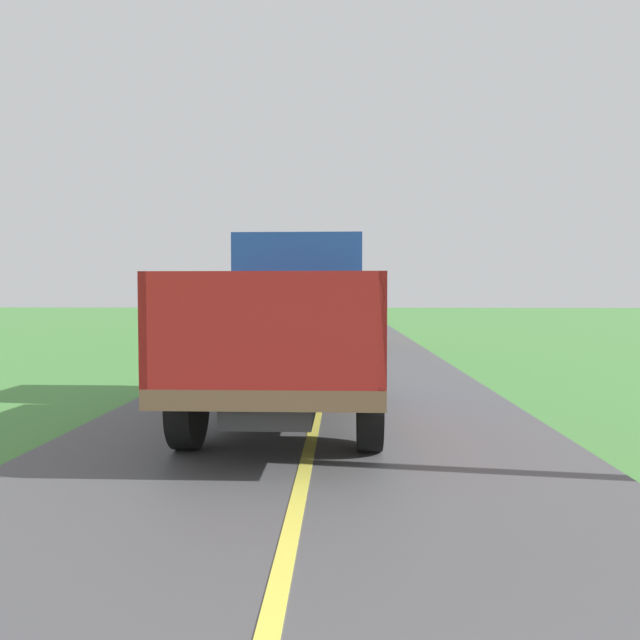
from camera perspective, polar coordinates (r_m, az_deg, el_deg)
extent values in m
cube|color=#2D2D30|center=(8.22, -2.94, -5.82)|extent=(0.90, 5.51, 0.24)
cube|color=brown|center=(8.19, -2.94, -4.43)|extent=(2.30, 5.80, 0.20)
cube|color=#1E479E|center=(10.08, -1.93, 2.81)|extent=(2.10, 1.90, 1.90)
cube|color=black|center=(11.04, -1.57, 4.50)|extent=(1.78, 0.02, 0.76)
cube|color=maroon|center=(7.37, -12.29, -0.16)|extent=(0.08, 3.85, 1.10)
cube|color=maroon|center=(7.14, 5.22, -0.20)|extent=(0.08, 3.85, 1.10)
cube|color=maroon|center=(5.30, -5.81, -1.07)|extent=(2.30, 0.08, 1.10)
cube|color=maroon|center=(9.04, -2.42, 0.34)|extent=(2.30, 0.08, 1.10)
cylinder|color=black|center=(10.14, -7.94, -4.86)|extent=(0.28, 1.00, 1.00)
cylinder|color=black|center=(9.98, 4.06, -4.95)|extent=(0.28, 1.00, 1.00)
cylinder|color=black|center=(6.86, -13.05, -8.34)|extent=(0.28, 1.00, 1.00)
cylinder|color=black|center=(6.63, 4.94, -8.66)|extent=(0.28, 1.00, 1.00)
ellipsoid|color=#92B035|center=(7.54, 1.59, -0.44)|extent=(0.45, 0.40, 0.48)
ellipsoid|color=#81B237|center=(7.52, -1.38, -2.70)|extent=(0.53, 0.64, 0.37)
ellipsoid|color=#7EC023|center=(7.64, -2.03, -0.50)|extent=(0.45, 0.46, 0.38)
ellipsoid|color=#91B131|center=(8.58, -1.20, -2.42)|extent=(0.52, 0.61, 0.41)
ellipsoid|color=#88AF2E|center=(7.95, -1.74, -0.41)|extent=(0.58, 0.58, 0.49)
ellipsoid|color=#86B433|center=(8.75, -6.34, -2.01)|extent=(0.44, 0.48, 0.47)
ellipsoid|color=#95BB24|center=(7.13, -6.08, -0.55)|extent=(0.48, 0.59, 0.47)
ellipsoid|color=#90AE22|center=(6.94, -9.96, -3.49)|extent=(0.45, 0.53, 0.41)
ellipsoid|color=#82C51F|center=(5.80, -2.32, -4.62)|extent=(0.46, 0.48, 0.50)
cube|color=#2D2D30|center=(21.01, 0.25, -0.86)|extent=(0.90, 5.51, 0.24)
cube|color=brown|center=(21.00, 0.25, -0.31)|extent=(2.30, 5.80, 0.20)
cube|color=gold|center=(22.93, 0.43, 2.53)|extent=(2.10, 1.90, 1.90)
cube|color=black|center=(23.89, 0.51, 3.32)|extent=(1.78, 0.02, 0.76)
cube|color=#232328|center=(20.08, -3.02, 1.42)|extent=(0.08, 3.85, 1.10)
cube|color=#232328|center=(20.00, 3.33, 1.42)|extent=(0.08, 3.85, 1.10)
cube|color=#232328|center=(18.12, -0.08, 1.33)|extent=(2.30, 0.08, 1.10)
cube|color=#232328|center=(21.89, 0.34, 1.50)|extent=(2.30, 0.08, 1.10)
cylinder|color=black|center=(22.87, -2.21, -0.85)|extent=(0.28, 1.00, 1.00)
cylinder|color=black|center=(22.80, 3.06, -0.86)|extent=(0.28, 1.00, 1.00)
cylinder|color=black|center=(19.50, -3.01, -1.40)|extent=(0.28, 1.00, 1.00)
cylinder|color=black|center=(19.41, 3.18, -1.42)|extent=(0.28, 1.00, 1.00)
ellipsoid|color=#85C535|center=(19.37, -1.14, 1.16)|extent=(0.54, 0.60, 0.40)
ellipsoid|color=#91B21F|center=(18.43, -1.23, 0.14)|extent=(0.50, 0.53, 0.40)
ellipsoid|color=#81B832|center=(21.42, -0.36, 2.24)|extent=(0.42, 0.39, 0.47)
ellipsoid|color=#87B91F|center=(20.39, 0.48, 1.31)|extent=(0.43, 0.52, 0.44)
ellipsoid|color=#8DBD24|center=(18.63, 1.68, 0.13)|extent=(0.45, 0.53, 0.42)
ellipsoid|color=#7FC233|center=(21.50, -1.04, 1.32)|extent=(0.46, 0.50, 0.42)
ellipsoid|color=#88BB29|center=(20.03, -0.33, 1.28)|extent=(0.45, 0.49, 0.39)
ellipsoid|color=#89C437|center=(19.88, 2.56, 1.28)|extent=(0.45, 0.44, 0.37)
ellipsoid|color=#80BD2F|center=(19.47, 0.73, 1.22)|extent=(0.59, 0.73, 0.51)
ellipsoid|color=#8AC121|center=(18.53, -2.41, 0.21)|extent=(0.45, 0.55, 0.42)
ellipsoid|color=#91BA2C|center=(19.18, -1.01, 1.34)|extent=(0.43, 0.44, 0.38)
ellipsoid|color=#95B827|center=(18.80, -1.49, 2.19)|extent=(0.51, 0.54, 0.51)
ellipsoid|color=#84BF27|center=(19.54, 2.52, 1.21)|extent=(0.50, 0.57, 0.42)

